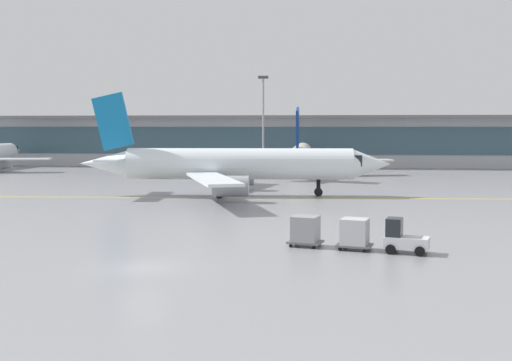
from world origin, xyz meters
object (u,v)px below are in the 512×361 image
(cargo_dolly_trailing, at_px, (305,230))
(apron_light_mast_1, at_px, (263,119))
(baggage_tug, at_px, (403,238))
(gate_airplane_1, at_px, (301,155))
(taxiing_regional_jet, at_px, (236,165))
(cargo_dolly_lead, at_px, (355,233))

(cargo_dolly_trailing, bearing_deg, apron_light_mast_1, 111.94)
(cargo_dolly_trailing, bearing_deg, baggage_tug, -0.00)
(baggage_tug, bearing_deg, gate_airplane_1, 112.13)
(baggage_tug, height_order, cargo_dolly_trailing, baggage_tug)
(apron_light_mast_1, bearing_deg, gate_airplane_1, -59.38)
(taxiing_regional_jet, distance_m, cargo_dolly_lead, 31.61)
(cargo_dolly_lead, relative_size, cargo_dolly_trailing, 1.00)
(gate_airplane_1, xyz_separation_m, apron_light_mast_1, (-7.08, 11.95, 5.85))
(gate_airplane_1, distance_m, cargo_dolly_trailing, 60.30)
(taxiing_regional_jet, height_order, cargo_dolly_lead, taxiing_regional_jet)
(cargo_dolly_lead, bearing_deg, apron_light_mast_1, 114.21)
(gate_airplane_1, relative_size, cargo_dolly_trailing, 12.76)
(cargo_dolly_trailing, relative_size, apron_light_mast_1, 0.15)
(taxiing_regional_jet, xyz_separation_m, baggage_tug, (14.34, -30.08, -2.51))
(apron_light_mast_1, bearing_deg, cargo_dolly_trailing, -82.47)
(baggage_tug, bearing_deg, cargo_dolly_lead, 180.00)
(taxiing_regional_jet, bearing_deg, gate_airplane_1, 75.63)
(gate_airplane_1, bearing_deg, cargo_dolly_trailing, -177.63)
(taxiing_regional_jet, distance_m, apron_light_mast_1, 43.97)
(taxiing_regional_jet, bearing_deg, apron_light_mast_1, 87.77)
(taxiing_regional_jet, bearing_deg, cargo_dolly_trailing, -77.24)
(cargo_dolly_lead, height_order, apron_light_mast_1, apron_light_mast_1)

